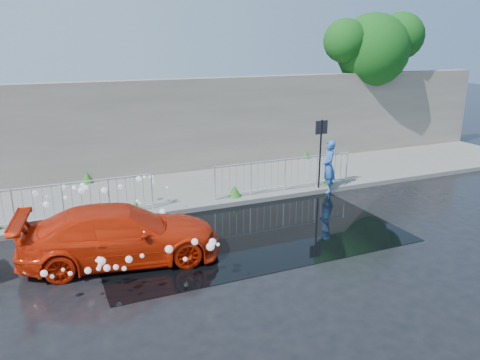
% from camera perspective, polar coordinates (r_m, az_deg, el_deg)
% --- Properties ---
extents(ground, '(90.00, 90.00, 0.00)m').
position_cam_1_polar(ground, '(11.87, 0.39, -8.26)').
color(ground, black).
rests_on(ground, ground).
extents(pavement, '(30.00, 4.00, 0.15)m').
position_cam_1_polar(pavement, '(16.23, -6.77, -1.14)').
color(pavement, '#62625E').
rests_on(pavement, ground).
extents(curb, '(30.00, 0.25, 0.16)m').
position_cam_1_polar(curb, '(14.43, -4.44, -3.35)').
color(curb, '#62625E').
rests_on(curb, ground).
extents(retaining_wall, '(30.00, 0.60, 3.50)m').
position_cam_1_polar(retaining_wall, '(17.86, -9.05, 6.43)').
color(retaining_wall, '#6D655B').
rests_on(retaining_wall, pavement).
extents(puddle, '(8.00, 5.00, 0.01)m').
position_cam_1_polar(puddle, '(12.89, 0.63, -6.15)').
color(puddle, black).
rests_on(puddle, ground).
extents(sign_post, '(0.45, 0.06, 2.50)m').
position_cam_1_polar(sign_post, '(15.86, 9.81, 4.47)').
color(sign_post, black).
rests_on(sign_post, ground).
extents(tree, '(4.98, 3.21, 6.25)m').
position_cam_1_polar(tree, '(22.20, 16.06, 15.33)').
color(tree, '#332114').
rests_on(tree, ground).
extents(railing_left, '(5.05, 0.05, 1.10)m').
position_cam_1_polar(railing_left, '(13.87, -20.82, -2.39)').
color(railing_left, silver).
rests_on(railing_left, pavement).
extents(railing_right, '(5.05, 0.05, 1.10)m').
position_cam_1_polar(railing_right, '(15.70, 5.47, 0.80)').
color(railing_right, silver).
rests_on(railing_right, pavement).
extents(weeds, '(12.17, 3.93, 0.39)m').
position_cam_1_polar(weeds, '(15.73, -7.19, -0.81)').
color(weeds, '#1B5617').
rests_on(weeds, pavement).
extents(water_spray, '(3.64, 5.74, 1.05)m').
position_cam_1_polar(water_spray, '(12.18, -15.38, -4.31)').
color(water_spray, white).
rests_on(water_spray, ground).
extents(red_car, '(4.79, 2.53, 1.32)m').
position_cam_1_polar(red_car, '(11.31, -14.32, -6.44)').
color(red_car, red).
rests_on(red_car, ground).
extents(person, '(0.65, 0.77, 1.80)m').
position_cam_1_polar(person, '(16.14, 10.77, 1.62)').
color(person, blue).
rests_on(person, ground).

